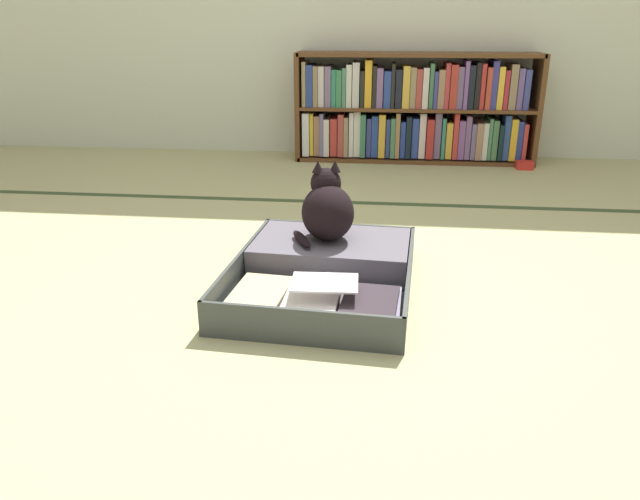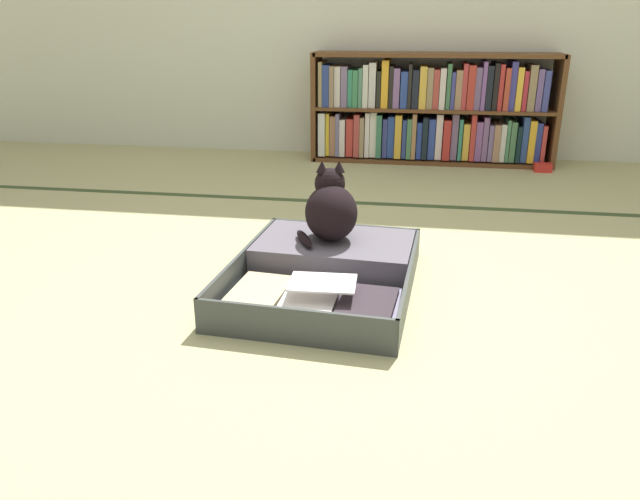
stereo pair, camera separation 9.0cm
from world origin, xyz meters
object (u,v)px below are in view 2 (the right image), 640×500
at_px(bookshelf, 430,111).
at_px(black_cat, 331,210).
at_px(open_suitcase, 328,269).
at_px(small_red_pouch, 543,168).

xyz_separation_m(bookshelf, black_cat, (-0.36, -1.87, -0.10)).
height_order(open_suitcase, black_cat, black_cat).
distance_m(open_suitcase, small_red_pouch, 2.09).
distance_m(open_suitcase, black_cat, 0.22).
relative_size(bookshelf, black_cat, 5.43).
distance_m(black_cat, small_red_pouch, 1.99).
distance_m(bookshelf, black_cat, 1.91).
height_order(open_suitcase, small_red_pouch, open_suitcase).
xyz_separation_m(bookshelf, small_red_pouch, (0.69, -0.19, -0.29)).
bearing_deg(black_cat, open_suitcase, -84.79).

